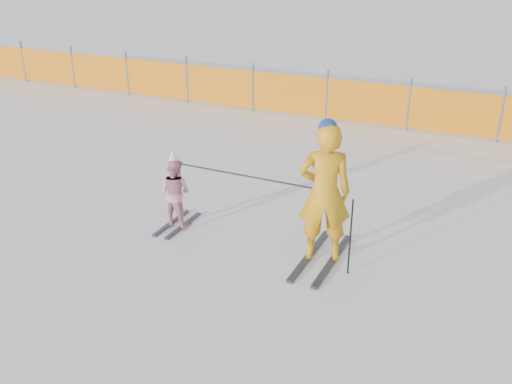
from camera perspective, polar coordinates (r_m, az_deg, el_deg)
ground at (r=7.75m, az=-1.59°, el=-8.14°), size 120.00×120.00×0.00m
adult at (r=7.66m, az=6.86°, el=-0.04°), size 0.84×1.53×2.05m
child at (r=8.83m, az=-8.08°, el=0.05°), size 0.55×0.98×1.27m
ski_poles at (r=7.87m, az=2.25°, el=-0.34°), size 2.73×0.25×1.09m
safety_fence at (r=15.61m, az=-4.63°, el=10.62°), size 17.59×0.06×1.25m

